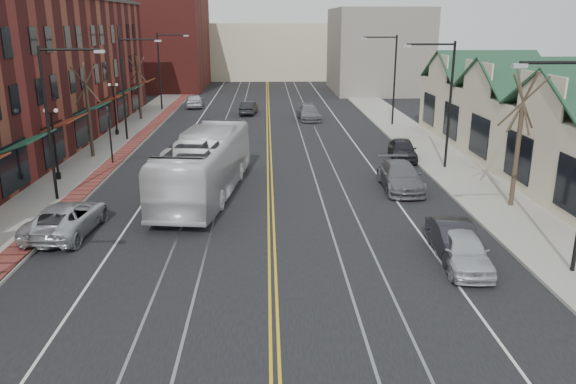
{
  "coord_description": "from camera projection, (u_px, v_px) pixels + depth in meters",
  "views": [
    {
      "loc": [
        -0.16,
        -13.27,
        9.3
      ],
      "look_at": [
        0.76,
        10.67,
        2.0
      ],
      "focal_mm": 35.0,
      "sensor_mm": 36.0,
      "label": 1
    }
  ],
  "objects": [
    {
      "name": "ground",
      "position": [
        275.0,
        375.0,
        15.4
      ],
      "size": [
        160.0,
        160.0,
        0.0
      ],
      "primitive_type": "plane",
      "color": "black",
      "rests_on": "ground"
    },
    {
      "name": "sidewalk_left",
      "position": [
        72.0,
        180.0,
        34.06
      ],
      "size": [
        4.0,
        120.0,
        0.15
      ],
      "primitive_type": "cube",
      "color": "gray",
      "rests_on": "ground"
    },
    {
      "name": "sidewalk_right",
      "position": [
        462.0,
        176.0,
        34.94
      ],
      "size": [
        4.0,
        120.0,
        0.15
      ],
      "primitive_type": "cube",
      "color": "gray",
      "rests_on": "ground"
    },
    {
      "name": "building_right",
      "position": [
        562.0,
        140.0,
        34.51
      ],
      "size": [
        8.0,
        36.0,
        4.6
      ],
      "primitive_type": "cube",
      "color": "beige",
      "rests_on": "ground"
    },
    {
      "name": "backdrop_left",
      "position": [
        154.0,
        38.0,
        79.68
      ],
      "size": [
        14.0,
        18.0,
        14.0
      ],
      "primitive_type": "cube",
      "color": "maroon",
      "rests_on": "ground"
    },
    {
      "name": "backdrop_mid",
      "position": [
        267.0,
        51.0,
        95.33
      ],
      "size": [
        22.0,
        14.0,
        9.0
      ],
      "primitive_type": "cube",
      "color": "beige",
      "rests_on": "ground"
    },
    {
      "name": "backdrop_right",
      "position": [
        377.0,
        50.0,
        76.48
      ],
      "size": [
        12.0,
        16.0,
        11.0
      ],
      "primitive_type": "cube",
      "color": "slate",
      "rests_on": "ground"
    },
    {
      "name": "streetlight_l_1",
      "position": [
        55.0,
        108.0,
        28.82
      ],
      "size": [
        3.33,
        0.25,
        8.0
      ],
      "color": "black",
      "rests_on": "sidewalk_left"
    },
    {
      "name": "streetlight_l_2",
      "position": [
        128.0,
        78.0,
        44.12
      ],
      "size": [
        3.33,
        0.25,
        8.0
      ],
      "color": "black",
      "rests_on": "sidewalk_left"
    },
    {
      "name": "streetlight_l_3",
      "position": [
        163.0,
        63.0,
        59.41
      ],
      "size": [
        3.33,
        0.25,
        8.0
      ],
      "color": "black",
      "rests_on": "sidewalk_left"
    },
    {
      "name": "streetlight_r_1",
      "position": [
        444.0,
        92.0,
        35.37
      ],
      "size": [
        3.33,
        0.25,
        8.0
      ],
      "color": "black",
      "rests_on": "sidewalk_right"
    },
    {
      "name": "streetlight_r_2",
      "position": [
        390.0,
        71.0,
        50.66
      ],
      "size": [
        3.33,
        0.25,
        8.0
      ],
      "color": "black",
      "rests_on": "sidewalk_right"
    },
    {
      "name": "lamppost_l_2",
      "position": [
        55.0,
        146.0,
        33.41
      ],
      "size": [
        0.84,
        0.28,
        4.27
      ],
      "color": "black",
      "rests_on": "sidewalk_left"
    },
    {
      "name": "lamppost_l_3",
      "position": [
        115.0,
        110.0,
        46.79
      ],
      "size": [
        0.84,
        0.28,
        4.27
      ],
      "color": "black",
      "rests_on": "sidewalk_left"
    },
    {
      "name": "tree_left_near",
      "position": [
        88.0,
        109.0,
        38.77
      ],
      "size": [
        1.78,
        1.37,
        6.48
      ],
      "color": "#382B21",
      "rests_on": "sidewalk_left"
    },
    {
      "name": "tree_left_far",
      "position": [
        139.0,
        86.0,
        54.13
      ],
      "size": [
        1.66,
        1.28,
        6.02
      ],
      "color": "#382B21",
      "rests_on": "sidewalk_left"
    },
    {
      "name": "tree_right_mid",
      "position": [
        519.0,
        137.0,
        28.15
      ],
      "size": [
        1.9,
        1.46,
        6.93
      ],
      "color": "#382B21",
      "rests_on": "sidewalk_right"
    },
    {
      "name": "traffic_signal",
      "position": [
        110.0,
        131.0,
        37.27
      ],
      "size": [
        0.18,
        0.15,
        3.8
      ],
      "color": "black",
      "rests_on": "sidewalk_left"
    },
    {
      "name": "transit_bus",
      "position": [
        205.0,
        165.0,
        30.77
      ],
      "size": [
        4.56,
        12.84,
        3.5
      ],
      "primitive_type": "imported",
      "rotation": [
        0.0,
        0.0,
        3.01
      ],
      "color": "white",
      "rests_on": "ground"
    },
    {
      "name": "parked_suv",
      "position": [
        66.0,
        218.0,
        25.43
      ],
      "size": [
        2.78,
        5.47,
        1.48
      ],
      "primitive_type": "imported",
      "rotation": [
        0.0,
        0.0,
        3.08
      ],
      "color": "silver",
      "rests_on": "ground"
    },
    {
      "name": "parked_car_a",
      "position": [
        464.0,
        250.0,
        21.95
      ],
      "size": [
        2.03,
        4.32,
        1.43
      ],
      "primitive_type": "imported",
      "rotation": [
        0.0,
        0.0,
        -0.08
      ],
      "color": "silver",
      "rests_on": "ground"
    },
    {
      "name": "parked_car_b",
      "position": [
        455.0,
        240.0,
        22.98
      ],
      "size": [
        1.64,
        4.35,
        1.42
      ],
      "primitive_type": "imported",
      "rotation": [
        0.0,
        0.0,
        -0.03
      ],
      "color": "black",
      "rests_on": "ground"
    },
    {
      "name": "parked_car_c",
      "position": [
        400.0,
        176.0,
        32.25
      ],
      "size": [
        2.3,
        5.33,
        1.53
      ],
      "primitive_type": "imported",
      "rotation": [
        0.0,
        0.0,
        -0.03
      ],
      "color": "slate",
      "rests_on": "ground"
    },
    {
      "name": "parked_car_d",
      "position": [
        403.0,
        150.0,
        39.11
      ],
      "size": [
        2.15,
        4.46,
        1.47
      ],
      "primitive_type": "imported",
      "rotation": [
        0.0,
        0.0,
        -0.1
      ],
      "color": "black",
      "rests_on": "ground"
    },
    {
      "name": "distant_car_left",
      "position": [
        249.0,
        108.0,
        58.34
      ],
      "size": [
        1.91,
        4.24,
        1.35
      ],
      "primitive_type": "imported",
      "rotation": [
        0.0,
        0.0,
        3.02
      ],
      "color": "black",
      "rests_on": "ground"
    },
    {
      "name": "distant_car_right",
      "position": [
        309.0,
        113.0,
        55.11
      ],
      "size": [
        2.37,
        5.04,
        1.42
      ],
      "primitive_type": "imported",
      "rotation": [
        0.0,
        0.0,
        0.08
      ],
      "color": "slate",
      "rests_on": "ground"
    },
    {
      "name": "distant_car_far",
      "position": [
        194.0,
        100.0,
        63.0
      ],
      "size": [
        2.31,
        4.72,
        1.55
      ],
      "primitive_type": "imported",
      "rotation": [
        0.0,
        0.0,
        3.25
      ],
      "color": "silver",
      "rests_on": "ground"
    }
  ]
}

